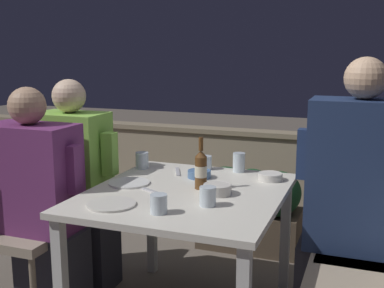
{
  "coord_description": "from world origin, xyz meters",
  "views": [
    {
      "loc": [
        0.82,
        -2.12,
        1.38
      ],
      "look_at": [
        0.0,
        0.08,
        0.93
      ],
      "focal_mm": 45.0,
      "sensor_mm": 36.0,
      "label": 1
    }
  ],
  "objects_px": {
    "person_purple_stripe": "(39,204)",
    "chair_left_far": "(49,194)",
    "person_green_blouse": "(78,185)",
    "chair_left_near": "(8,210)",
    "beer_bottle": "(201,169)",
    "person_navy_jumper": "(351,203)"
  },
  "relations": [
    {
      "from": "person_purple_stripe",
      "to": "chair_left_far",
      "type": "distance_m",
      "value": 0.39
    },
    {
      "from": "chair_left_near",
      "to": "person_purple_stripe",
      "type": "height_order",
      "value": "person_purple_stripe"
    },
    {
      "from": "chair_left_near",
      "to": "person_purple_stripe",
      "type": "distance_m",
      "value": 0.22
    },
    {
      "from": "person_purple_stripe",
      "to": "person_green_blouse",
      "type": "height_order",
      "value": "person_green_blouse"
    },
    {
      "from": "chair_left_near",
      "to": "person_navy_jumper",
      "type": "relative_size",
      "value": 0.66
    },
    {
      "from": "chair_left_far",
      "to": "beer_bottle",
      "type": "relative_size",
      "value": 3.46
    },
    {
      "from": "person_green_blouse",
      "to": "chair_left_near",
      "type": "bearing_deg",
      "value": -124.2
    },
    {
      "from": "person_navy_jumper",
      "to": "person_purple_stripe",
      "type": "bearing_deg",
      "value": -167.88
    },
    {
      "from": "chair_left_near",
      "to": "chair_left_far",
      "type": "xyz_separation_m",
      "value": [
        0.02,
        0.33,
        0.0
      ]
    },
    {
      "from": "person_purple_stripe",
      "to": "person_navy_jumper",
      "type": "height_order",
      "value": "person_navy_jumper"
    },
    {
      "from": "chair_left_near",
      "to": "beer_bottle",
      "type": "bearing_deg",
      "value": 12.28
    },
    {
      "from": "chair_left_near",
      "to": "beer_bottle",
      "type": "relative_size",
      "value": 3.46
    },
    {
      "from": "beer_bottle",
      "to": "person_navy_jumper",
      "type": "bearing_deg",
      "value": 8.39
    },
    {
      "from": "person_purple_stripe",
      "to": "beer_bottle",
      "type": "height_order",
      "value": "person_purple_stripe"
    },
    {
      "from": "person_purple_stripe",
      "to": "chair_left_far",
      "type": "relative_size",
      "value": 1.34
    },
    {
      "from": "person_purple_stripe",
      "to": "person_navy_jumper",
      "type": "relative_size",
      "value": 0.89
    },
    {
      "from": "person_purple_stripe",
      "to": "person_navy_jumper",
      "type": "bearing_deg",
      "value": 12.12
    },
    {
      "from": "chair_left_near",
      "to": "person_green_blouse",
      "type": "relative_size",
      "value": 0.73
    },
    {
      "from": "chair_left_near",
      "to": "person_navy_jumper",
      "type": "xyz_separation_m",
      "value": [
        1.73,
        0.33,
        0.14
      ]
    },
    {
      "from": "chair_left_far",
      "to": "chair_left_near",
      "type": "bearing_deg",
      "value": -93.2
    },
    {
      "from": "person_purple_stripe",
      "to": "person_green_blouse",
      "type": "relative_size",
      "value": 0.98
    },
    {
      "from": "chair_left_near",
      "to": "person_green_blouse",
      "type": "height_order",
      "value": "person_green_blouse"
    }
  ]
}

